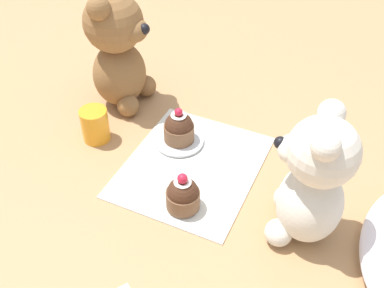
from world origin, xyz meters
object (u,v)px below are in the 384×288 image
(teddy_bear_cream, at_px, (313,181))
(juice_glass, at_px, (95,125))
(cupcake_near_tan_bear, at_px, (179,128))
(cupcake_near_cream_bear, at_px, (183,195))
(saucer_plate, at_px, (179,140))
(teddy_bear_tan, at_px, (118,50))

(teddy_bear_cream, xyz_separation_m, juice_glass, (-0.05, -0.42, -0.08))
(cupcake_near_tan_bear, distance_m, juice_glass, 0.16)
(cupcake_near_cream_bear, distance_m, saucer_plate, 0.17)
(cupcake_near_tan_bear, bearing_deg, cupcake_near_cream_bear, 28.30)
(teddy_bear_cream, xyz_separation_m, saucer_plate, (-0.10, -0.27, -0.10))
(cupcake_near_cream_bear, bearing_deg, teddy_bear_tan, -131.56)
(saucer_plate, distance_m, cupcake_near_tan_bear, 0.03)
(teddy_bear_tan, relative_size, cupcake_near_tan_bear, 3.44)
(teddy_bear_cream, bearing_deg, cupcake_near_tan_bear, -117.40)
(teddy_bear_cream, xyz_separation_m, teddy_bear_tan, (-0.18, -0.44, 0.02))
(teddy_bear_tan, relative_size, saucer_plate, 2.65)
(saucer_plate, xyz_separation_m, juice_glass, (0.05, -0.15, 0.03))
(saucer_plate, relative_size, juice_glass, 1.41)
(teddy_bear_cream, height_order, cupcake_near_cream_bear, teddy_bear_cream)
(cupcake_near_tan_bear, xyz_separation_m, juice_glass, (0.05, -0.15, -0.00))
(teddy_bear_tan, height_order, cupcake_near_tan_bear, teddy_bear_tan)
(teddy_bear_tan, relative_size, juice_glass, 3.73)
(saucer_plate, height_order, juice_glass, juice_glass)
(cupcake_near_cream_bear, height_order, juice_glass, cupcake_near_cream_bear)
(cupcake_near_tan_bear, bearing_deg, juice_glass, -70.57)
(teddy_bear_tan, distance_m, juice_glass, 0.16)
(teddy_bear_cream, xyz_separation_m, cupcake_near_tan_bear, (-0.10, -0.27, -0.07))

